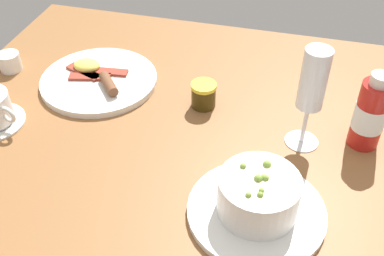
{
  "coord_description": "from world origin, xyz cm",
  "views": [
    {
      "loc": [
        15.63,
        -68.77,
        59.57
      ],
      "look_at": [
        -1.0,
        -5.83,
        4.46
      ],
      "focal_mm": 43.98,
      "sensor_mm": 36.0,
      "label": 1
    }
  ],
  "objects_px": {
    "creamer_jug": "(9,61)",
    "wine_glass": "(313,85)",
    "breakfast_plate": "(98,79)",
    "jam_jar": "(204,95)",
    "porridge_bowl": "(258,199)",
    "sauce_bottle_red": "(370,114)"
  },
  "relations": [
    {
      "from": "wine_glass",
      "to": "sauce_bottle_red",
      "type": "height_order",
      "value": "wine_glass"
    },
    {
      "from": "jam_jar",
      "to": "creamer_jug",
      "type": "bearing_deg",
      "value": 177.57
    },
    {
      "from": "porridge_bowl",
      "to": "breakfast_plate",
      "type": "height_order",
      "value": "porridge_bowl"
    },
    {
      "from": "wine_glass",
      "to": "breakfast_plate",
      "type": "bearing_deg",
      "value": 169.57
    },
    {
      "from": "wine_glass",
      "to": "breakfast_plate",
      "type": "distance_m",
      "value": 0.47
    },
    {
      "from": "creamer_jug",
      "to": "jam_jar",
      "type": "bearing_deg",
      "value": -2.43
    },
    {
      "from": "porridge_bowl",
      "to": "wine_glass",
      "type": "bearing_deg",
      "value": 73.95
    },
    {
      "from": "sauce_bottle_red",
      "to": "wine_glass",
      "type": "bearing_deg",
      "value": -166.78
    },
    {
      "from": "porridge_bowl",
      "to": "sauce_bottle_red",
      "type": "distance_m",
      "value": 0.28
    },
    {
      "from": "sauce_bottle_red",
      "to": "breakfast_plate",
      "type": "height_order",
      "value": "sauce_bottle_red"
    },
    {
      "from": "jam_jar",
      "to": "sauce_bottle_red",
      "type": "height_order",
      "value": "sauce_bottle_red"
    },
    {
      "from": "wine_glass",
      "to": "jam_jar",
      "type": "bearing_deg",
      "value": 163.35
    },
    {
      "from": "creamer_jug",
      "to": "wine_glass",
      "type": "bearing_deg",
      "value": -6.95
    },
    {
      "from": "jam_jar",
      "to": "breakfast_plate",
      "type": "height_order",
      "value": "jam_jar"
    },
    {
      "from": "sauce_bottle_red",
      "to": "porridge_bowl",
      "type": "bearing_deg",
      "value": -126.93
    },
    {
      "from": "porridge_bowl",
      "to": "jam_jar",
      "type": "bearing_deg",
      "value": 120.25
    },
    {
      "from": "porridge_bowl",
      "to": "creamer_jug",
      "type": "xyz_separation_m",
      "value": [
        -0.61,
        0.28,
        -0.01
      ]
    },
    {
      "from": "wine_glass",
      "to": "sauce_bottle_red",
      "type": "xyz_separation_m",
      "value": [
        0.11,
        0.03,
        -0.06
      ]
    },
    {
      "from": "wine_glass",
      "to": "breakfast_plate",
      "type": "xyz_separation_m",
      "value": [
        -0.45,
        0.08,
        -0.12
      ]
    },
    {
      "from": "creamer_jug",
      "to": "breakfast_plate",
      "type": "height_order",
      "value": "creamer_jug"
    },
    {
      "from": "wine_glass",
      "to": "jam_jar",
      "type": "xyz_separation_m",
      "value": [
        -0.21,
        0.06,
        -0.1
      ]
    },
    {
      "from": "creamer_jug",
      "to": "breakfast_plate",
      "type": "distance_m",
      "value": 0.22
    }
  ]
}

